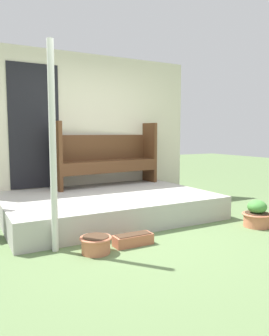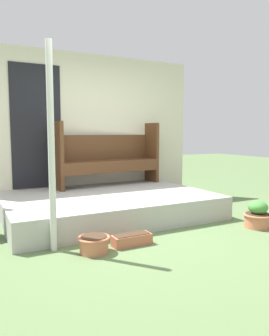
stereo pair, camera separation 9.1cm
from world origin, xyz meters
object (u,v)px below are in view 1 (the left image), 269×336
Objects in this scene: bench at (106,155)px; planter_box_rect at (133,240)px; flower_pot_middle at (257,215)px; support_post at (53,148)px; flower_pot_left at (96,244)px.

bench is 4.31× the size of planter_box_rect.
flower_pot_middle is (1.17, -2.27, -0.70)m from bench.
support_post is at bearing 171.47° from flower_pot_middle.
support_post is 2.37m from bench.
bench is 2.65m from flower_pot_middle.
support_post is 2.78m from flower_pot_middle.
bench is at bearing 63.65° from flower_pot_left.
flower_pot_left is at bearing -36.88° from support_post.
flower_pot_left is 0.76× the size of planter_box_rect.
planter_box_rect is (0.45, 0.03, -0.04)m from flower_pot_left.
support_post is 6.42× the size of flower_pot_left.
flower_pot_left is (-1.06, -2.15, -0.76)m from bench.
support_post is 1.08m from flower_pot_left.
flower_pot_middle is at bearing -4.78° from planter_box_rect.
bench is at bearing 73.93° from planter_box_rect.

